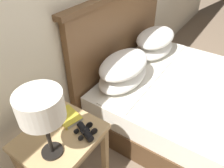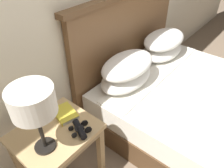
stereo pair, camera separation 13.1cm
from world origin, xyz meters
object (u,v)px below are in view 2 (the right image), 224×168
(nightstand, at_px, (57,140))
(bed, at_px, (195,104))
(binoculars_pair, at_px, (80,129))
(table_lamp, at_px, (33,103))
(book_on_nightstand, at_px, (65,114))

(nightstand, distance_m, bed, 1.33)
(binoculars_pair, bearing_deg, bed, -20.35)
(table_lamp, distance_m, binoculars_pair, 0.41)
(nightstand, bearing_deg, table_lamp, -154.03)
(binoculars_pair, bearing_deg, table_lamp, 160.97)
(book_on_nightstand, bearing_deg, nightstand, -157.12)
(book_on_nightstand, bearing_deg, table_lamp, -155.73)
(table_lamp, height_order, binoculars_pair, table_lamp)
(nightstand, distance_m, binoculars_pair, 0.20)
(bed, distance_m, binoculars_pair, 1.21)
(bed, distance_m, book_on_nightstand, 1.25)
(bed, bearing_deg, nightstand, 155.88)
(bed, xyz_separation_m, book_on_nightstand, (-1.06, 0.60, 0.31))
(nightstand, xyz_separation_m, book_on_nightstand, (0.14, 0.06, 0.10))
(bed, height_order, binoculars_pair, bed)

